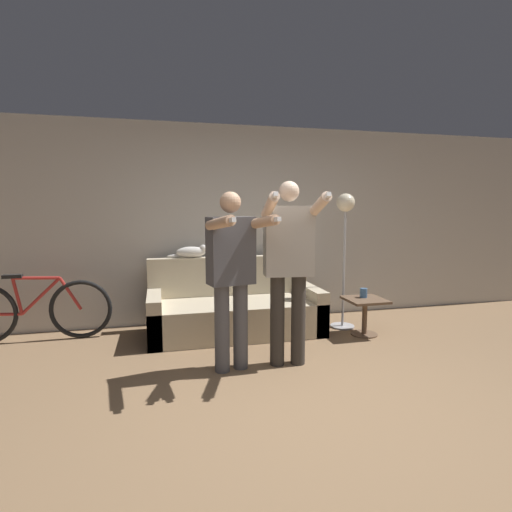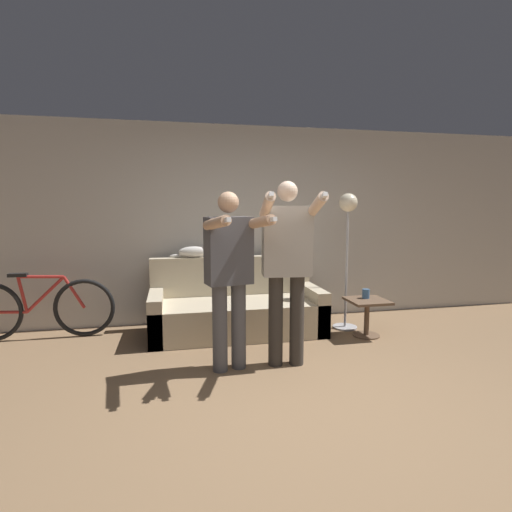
{
  "view_description": "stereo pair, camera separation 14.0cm",
  "coord_description": "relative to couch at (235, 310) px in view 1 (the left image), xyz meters",
  "views": [
    {
      "loc": [
        -1.11,
        -2.69,
        1.53
      ],
      "look_at": [
        -0.1,
        1.43,
        1.01
      ],
      "focal_mm": 28.0,
      "sensor_mm": 36.0,
      "label": 1
    },
    {
      "loc": [
        -0.98,
        -2.72,
        1.53
      ],
      "look_at": [
        -0.1,
        1.43,
        1.01
      ],
      "focal_mm": 28.0,
      "sensor_mm": 36.0,
      "label": 2
    }
  ],
  "objects": [
    {
      "name": "bicycle",
      "position": [
        -2.29,
        0.21,
        0.09
      ],
      "size": [
        1.7,
        0.07,
        0.78
      ],
      "color": "black",
      "rests_on": "ground_plane"
    },
    {
      "name": "floor_lamp",
      "position": [
        1.38,
        -0.12,
        1.04
      ],
      "size": [
        0.31,
        0.31,
        1.7
      ],
      "color": "#B2B2B7",
      "rests_on": "ground_plane"
    },
    {
      "name": "side_table",
      "position": [
        1.5,
        -0.48,
        0.05
      ],
      "size": [
        0.45,
        0.45,
        0.45
      ],
      "color": "brown",
      "rests_on": "ground_plane"
    },
    {
      "name": "couch",
      "position": [
        0.0,
        0.0,
        0.0
      ],
      "size": [
        2.07,
        0.9,
        0.9
      ],
      "color": "beige",
      "rests_on": "ground_plane"
    },
    {
      "name": "wall_back",
      "position": [
        0.22,
        0.58,
        1.03
      ],
      "size": [
        10.0,
        0.05,
        2.6
      ],
      "color": "beige",
      "rests_on": "ground_plane"
    },
    {
      "name": "ground_plane",
      "position": [
        0.22,
        -2.01,
        -0.27
      ],
      "size": [
        16.0,
        16.0,
        0.0
      ],
      "primitive_type": "plane",
      "color": "#846647"
    },
    {
      "name": "person_right",
      "position": [
        0.31,
        -1.13,
        0.76
      ],
      "size": [
        0.58,
        0.7,
        1.77
      ],
      "rotation": [
        0.0,
        0.0,
        -0.12
      ],
      "color": "#38332D",
      "rests_on": "ground_plane"
    },
    {
      "name": "person_left",
      "position": [
        -0.24,
        -1.13,
        0.69
      ],
      "size": [
        0.58,
        0.74,
        1.67
      ],
      "rotation": [
        0.0,
        0.0,
        0.21
      ],
      "color": "#56565B",
      "rests_on": "ground_plane"
    },
    {
      "name": "cup",
      "position": [
        1.51,
        -0.41,
        0.23
      ],
      "size": [
        0.09,
        0.09,
        0.11
      ],
      "color": "#3D6693",
      "rests_on": "side_table"
    },
    {
      "name": "cat",
      "position": [
        -0.49,
        0.33,
        0.7
      ],
      "size": [
        0.49,
        0.13,
        0.16
      ],
      "color": "silver",
      "rests_on": "couch"
    }
  ]
}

